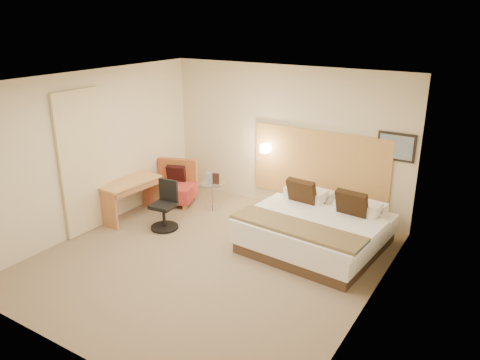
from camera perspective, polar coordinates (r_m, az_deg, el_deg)
The scene contains 20 objects.
floor at distance 7.28m, azimuth -3.76°, elevation -9.71°, with size 4.80×5.00×0.02m, color #826F57.
ceiling at distance 6.40m, azimuth -4.31°, elevation 12.01°, with size 4.80×5.00×0.02m, color silver.
wall_back at distance 8.79m, azimuth 5.61°, elevation 5.03°, with size 4.80×0.02×2.70m, color beige.
wall_front at distance 5.07m, azimuth -20.93°, elevation -7.54°, with size 4.80×0.02×2.70m, color beige.
wall_left at distance 8.31m, azimuth -17.67°, elevation 3.32°, with size 0.02×5.00×2.70m, color beige.
wall_right at distance 5.74m, azimuth 15.98°, elevation -3.76°, with size 0.02×5.00×2.70m, color beige.
headboard_panel at distance 8.59m, azimuth 9.58°, elevation 1.72°, with size 2.60×0.04×1.30m, color tan.
art_frame at distance 8.07m, azimuth 18.51°, elevation 3.86°, with size 0.62×0.03×0.47m, color black.
art_canvas at distance 8.05m, azimuth 18.47°, elevation 3.83°, with size 0.54×0.01×0.39m, color gray.
lamp_arm at distance 8.92m, azimuth 3.29°, elevation 3.98°, with size 0.02×0.02×0.12m, color silver.
lamp_shade at distance 8.86m, azimuth 3.10°, elevation 3.89°, with size 0.15×0.15×0.15m, color #FFEDC6.
curtain at distance 8.15m, azimuth -18.65°, elevation 1.96°, with size 0.06×0.90×2.42m, color beige.
bottle_a at distance 8.88m, azimuth -3.87°, elevation 0.32°, with size 0.06×0.06×0.19m, color #93B5E4.
bottle_b at distance 8.86m, azimuth -3.34°, elevation 0.27°, with size 0.06×0.06×0.19m, color #88AFD2.
menu_folder at distance 8.78m, azimuth -2.95°, elevation 0.18°, with size 0.12×0.05×0.21m, color #321B14.
bed at distance 7.59m, azimuth 9.34°, elevation -5.84°, with size 2.16×2.12×0.99m.
lounge_chair at distance 9.34m, azimuth -7.94°, elevation -0.75°, with size 0.97×0.91×0.83m.
side_table at distance 8.94m, azimuth -3.36°, elevation -1.77°, with size 0.58×0.58×0.53m.
desk at distance 8.68m, azimuth -13.19°, elevation -1.06°, with size 0.59×1.17×0.71m.
desk_chair at distance 8.23m, azimuth -9.12°, elevation -3.54°, with size 0.53×0.53×0.85m.
Camera 1 is at (3.74, -5.13, 3.56)m, focal length 35.00 mm.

